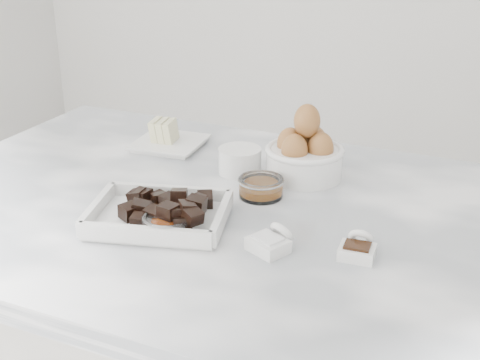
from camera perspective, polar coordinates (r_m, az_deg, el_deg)
name	(u,v)px	position (r m, az deg, el deg)	size (l,w,h in m)	color
marble_slab	(223,215)	(1.20, -1.47, -2.99)	(1.20, 0.80, 0.04)	white
chocolate_dish	(158,211)	(1.12, -6.98, -2.61)	(0.26, 0.23, 0.06)	white
butter_plate	(169,138)	(1.47, -6.11, 3.56)	(0.16, 0.16, 0.06)	white
sugar_ramekin	(240,160)	(1.32, -0.03, 1.76)	(0.09, 0.09, 0.05)	white
egg_bowl	(305,154)	(1.30, 5.53, 2.24)	(0.15, 0.15, 0.15)	white
honey_bowl	(261,187)	(1.22, 1.80, -0.59)	(0.09, 0.09, 0.04)	white
zest_bowl	(168,225)	(1.08, -6.16, -3.81)	(0.08, 0.08, 0.04)	white
vanilla_spoon	(358,248)	(1.04, 10.03, -5.74)	(0.06, 0.07, 0.04)	white
salt_spoon	(271,241)	(1.04, 2.70, -5.25)	(0.08, 0.09, 0.04)	white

